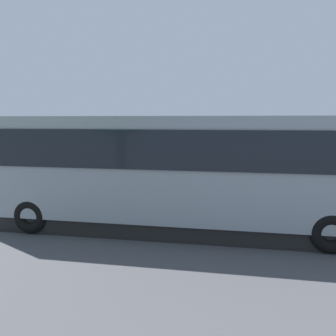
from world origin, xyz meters
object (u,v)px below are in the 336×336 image
at_px(spectator_far_left, 232,179).
at_px(traffic_cone, 145,176).
at_px(tour_bus, 176,173).
at_px(spectator_left, 198,180).
at_px(parked_motorcycle_silver, 238,201).
at_px(spectator_centre, 166,180).
at_px(stunt_motorcycle, 120,161).

height_order(spectator_far_left, traffic_cone, spectator_far_left).
bearing_deg(tour_bus, spectator_far_left, -116.93).
distance_m(spectator_left, parked_motorcycle_silver, 1.79).
xyz_separation_m(spectator_far_left, traffic_cone, (4.46, -4.83, -0.78)).
relative_size(spectator_left, spectator_centre, 1.01).
height_order(spectator_centre, traffic_cone, spectator_centre).
xyz_separation_m(tour_bus, spectator_far_left, (-1.47, -2.90, -0.57)).
relative_size(parked_motorcycle_silver, stunt_motorcycle, 1.05).
distance_m(tour_bus, spectator_left, 3.06).
distance_m(spectator_far_left, traffic_cone, 6.62).
distance_m(tour_bus, stunt_motorcycle, 9.28).
relative_size(spectator_left, traffic_cone, 2.67).
bearing_deg(parked_motorcycle_silver, spectator_centre, -14.24).
height_order(tour_bus, spectator_left, tour_bus).
distance_m(spectator_centre, stunt_motorcycle, 6.47).
height_order(spectator_far_left, spectator_left, spectator_far_left).
xyz_separation_m(spectator_far_left, parked_motorcycle_silver, (-0.26, 0.84, -0.60)).
relative_size(spectator_centre, parked_motorcycle_silver, 0.81).
height_order(tour_bus, traffic_cone, tour_bus).
bearing_deg(tour_bus, parked_motorcycle_silver, -130.06).
bearing_deg(spectator_left, parked_motorcycle_silver, 147.56).
relative_size(tour_bus, spectator_centre, 6.75).
height_order(tour_bus, spectator_centre, tour_bus).
bearing_deg(spectator_centre, spectator_far_left, -175.58).
bearing_deg(spectator_far_left, traffic_cone, -47.33).
xyz_separation_m(spectator_far_left, spectator_left, (1.19, -0.08, -0.09)).
bearing_deg(tour_bus, stunt_motorcycle, -61.37).
bearing_deg(spectator_centre, spectator_left, -167.52).
relative_size(spectator_far_left, parked_motorcycle_silver, 0.88).
height_order(spectator_centre, parked_motorcycle_silver, spectator_centre).
bearing_deg(stunt_motorcycle, tour_bus, 118.63).
xyz_separation_m(spectator_left, parked_motorcycle_silver, (-1.44, 0.92, -0.51)).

